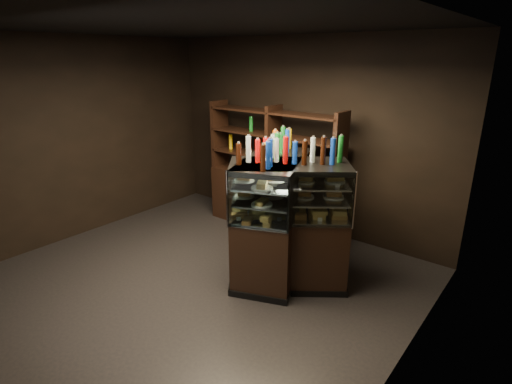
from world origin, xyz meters
TOP-DOWN VIEW (x-y plane):
  - ground at (0.00, 0.00)m, footprint 5.00×5.00m
  - room_shell at (0.00, 0.00)m, footprint 5.02×5.02m
  - display_case at (0.75, 0.90)m, footprint 1.65×1.58m
  - food_display at (0.75, 0.90)m, footprint 1.18×1.27m
  - bottles_top at (0.75, 0.90)m, footprint 1.01×1.13m
  - potted_conifer at (0.83, 1.08)m, footprint 0.35×0.35m
  - back_shelving at (-0.21, 2.05)m, footprint 2.31×0.42m

SIDE VIEW (x-z plane):
  - ground at x=0.00m, z-range 0.00..0.00m
  - potted_conifer at x=0.83m, z-range 0.05..0.81m
  - display_case at x=0.75m, z-range -0.26..1.29m
  - back_shelving at x=-0.21m, z-range -0.39..1.61m
  - food_display at x=0.75m, z-range 0.93..1.40m
  - bottles_top at x=0.75m, z-range 1.53..1.83m
  - room_shell at x=0.00m, z-range 0.44..3.45m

